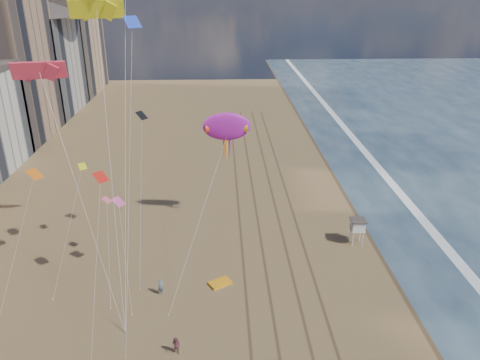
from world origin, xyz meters
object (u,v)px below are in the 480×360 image
at_px(lifeguard_stand, 358,225).
at_px(kite_flyer_a, 161,287).
at_px(grounded_kite, 220,283).
at_px(show_kite, 227,127).
at_px(kite_flyer_b, 176,346).

distance_m(lifeguard_stand, kite_flyer_a, 24.22).
bearing_deg(lifeguard_stand, grounded_kite, -155.41).
distance_m(grounded_kite, show_kite, 18.59).
bearing_deg(lifeguard_stand, kite_flyer_a, -158.15).
xyz_separation_m(grounded_kite, kite_flyer_b, (-3.73, -9.81, 0.73)).
distance_m(show_kite, kite_flyer_a, 20.36).
relative_size(grounded_kite, kite_flyer_b, 1.33).
bearing_deg(grounded_kite, kite_flyer_a, 163.01).
distance_m(grounded_kite, kite_flyer_b, 10.52).
distance_m(kite_flyer_a, kite_flyer_b, 8.64).
height_order(kite_flyer_a, kite_flyer_b, kite_flyer_a).
bearing_deg(lifeguard_stand, show_kite, 159.71).
xyz_separation_m(grounded_kite, kite_flyer_a, (-5.99, -1.47, 0.79)).
bearing_deg(show_kite, kite_flyer_b, -101.65).
bearing_deg(show_kite, lifeguard_stand, -20.29).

